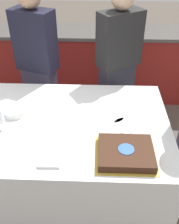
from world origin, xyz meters
The scene contains 11 objects.
ground_plane centered at (0.00, 0.00, 0.00)m, with size 14.00×14.00×0.00m, color brown.
back_counter centered at (0.00, 1.65, 0.46)m, with size 4.40×0.58×0.92m.
dining_table centered at (0.00, 0.00, 0.38)m, with size 1.76×1.15×0.76m.
cake centered at (0.51, -0.35, 0.79)m, with size 0.41×0.35×0.06m.
plate_stack centered at (-0.36, 0.09, 0.78)m, with size 0.20×0.20×0.05m.
wine_glass centered at (-0.40, -0.11, 0.88)m, with size 0.07×0.07×0.18m.
side_plate_near_cake centered at (0.53, -0.03, 0.76)m, with size 0.19×0.19×0.00m.
side_plate_right_edge centered at (0.44, 0.09, 0.76)m, with size 0.19×0.19×0.00m.
utensil_pile centered at (0.01, -0.43, 0.77)m, with size 0.15×0.11×0.02m.
person_cutting_cake centered at (0.51, 0.79, 0.82)m, with size 0.46×0.39×1.59m.
person_standing_back centered at (-0.30, 0.79, 0.84)m, with size 0.44×0.33×1.61m.
Camera 1 is at (0.31, -1.60, 2.04)m, focal length 42.00 mm.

